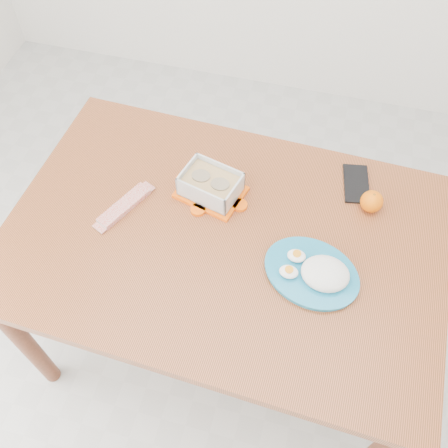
% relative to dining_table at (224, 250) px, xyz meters
% --- Properties ---
extents(ground, '(3.50, 3.50, 0.00)m').
position_rel_dining_table_xyz_m(ground, '(-0.05, -0.12, -0.66)').
color(ground, '#B7B7B2').
rests_on(ground, ground).
extents(dining_table, '(1.38, 0.95, 0.75)m').
position_rel_dining_table_xyz_m(dining_table, '(0.00, 0.00, 0.00)').
color(dining_table, '#A95230').
rests_on(dining_table, ground).
extents(food_container, '(0.24, 0.20, 0.09)m').
position_rel_dining_table_xyz_m(food_container, '(-0.08, 0.15, 0.13)').
color(food_container, '#FF5B07').
rests_on(food_container, dining_table).
extents(orange_fruit, '(0.07, 0.07, 0.07)m').
position_rel_dining_table_xyz_m(orange_fruit, '(0.42, 0.22, 0.12)').
color(orange_fruit, '#E34904').
rests_on(orange_fruit, dining_table).
extents(rice_plate, '(0.35, 0.35, 0.08)m').
position_rel_dining_table_xyz_m(rice_plate, '(0.29, -0.07, 0.11)').
color(rice_plate, teal).
rests_on(rice_plate, dining_table).
extents(candy_bar, '(0.12, 0.20, 0.02)m').
position_rel_dining_table_xyz_m(candy_bar, '(-0.33, 0.02, 0.10)').
color(candy_bar, '#B91609').
rests_on(candy_bar, dining_table).
extents(smartphone, '(0.11, 0.17, 0.01)m').
position_rel_dining_table_xyz_m(smartphone, '(0.37, 0.30, 0.09)').
color(smartphone, black).
rests_on(smartphone, dining_table).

